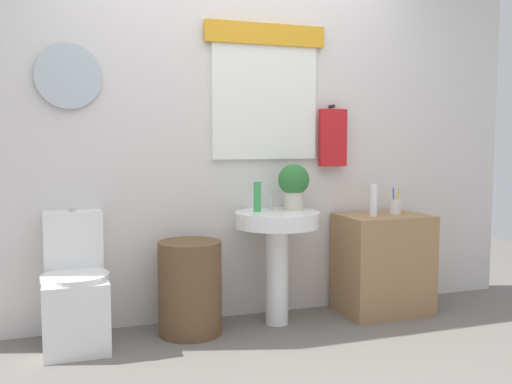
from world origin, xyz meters
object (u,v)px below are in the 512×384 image
(wooden_cabinet, at_px, (383,263))
(potted_plant, at_px, (294,183))
(laundry_hamper, at_px, (190,288))
(soap_bottle, at_px, (257,197))
(toothbrush_cup, at_px, (395,206))
(lotion_bottle, at_px, (374,200))
(toilet, at_px, (75,294))
(pedestal_sink, at_px, (277,238))

(wooden_cabinet, xyz_separation_m, potted_plant, (-0.66, 0.06, 0.58))
(laundry_hamper, height_order, wooden_cabinet, wooden_cabinet)
(soap_bottle, relative_size, toothbrush_cup, 1.05)
(potted_plant, height_order, lotion_bottle, potted_plant)
(soap_bottle, bearing_deg, lotion_bottle, -6.34)
(laundry_hamper, height_order, potted_plant, potted_plant)
(lotion_bottle, bearing_deg, toothbrush_cup, 15.81)
(wooden_cabinet, height_order, toothbrush_cup, toothbrush_cup)
(toilet, bearing_deg, pedestal_sink, -1.60)
(potted_plant, bearing_deg, soap_bottle, -177.80)
(laundry_hamper, xyz_separation_m, toothbrush_cup, (1.48, 0.02, 0.45))
(lotion_bottle, relative_size, toothbrush_cup, 1.18)
(toilet, distance_m, potted_plant, 1.53)
(soap_bottle, height_order, toothbrush_cup, soap_bottle)
(laundry_hamper, xyz_separation_m, potted_plant, (0.72, 0.06, 0.63))
(toilet, relative_size, soap_bottle, 4.12)
(laundry_hamper, relative_size, pedestal_sink, 0.78)
(lotion_bottle, bearing_deg, wooden_cabinet, 20.70)
(toilet, distance_m, pedestal_sink, 1.29)
(toothbrush_cup, bearing_deg, potted_plant, 176.99)
(laundry_hamper, relative_size, lotion_bottle, 2.67)
(laundry_hamper, relative_size, potted_plant, 1.90)
(wooden_cabinet, bearing_deg, pedestal_sink, 180.00)
(laundry_hamper, xyz_separation_m, soap_bottle, (0.46, 0.05, 0.55))
(soap_bottle, bearing_deg, laundry_hamper, -173.81)
(wooden_cabinet, relative_size, soap_bottle, 3.56)
(soap_bottle, relative_size, lotion_bottle, 0.89)
(soap_bottle, distance_m, toothbrush_cup, 1.03)
(toilet, height_order, lotion_bottle, lotion_bottle)
(pedestal_sink, height_order, toothbrush_cup, toothbrush_cup)
(toilet, height_order, wooden_cabinet, toilet)
(lotion_bottle, bearing_deg, laundry_hamper, 178.20)
(toilet, xyz_separation_m, lotion_bottle, (1.95, -0.08, 0.50))
(laundry_hamper, distance_m, wooden_cabinet, 1.38)
(laundry_hamper, xyz_separation_m, lotion_bottle, (1.27, -0.04, 0.51))
(pedestal_sink, bearing_deg, potted_plant, 23.20)
(pedestal_sink, bearing_deg, soap_bottle, 157.38)
(wooden_cabinet, height_order, soap_bottle, soap_bottle)
(lotion_bottle, bearing_deg, toilet, 177.79)
(pedestal_sink, distance_m, potted_plant, 0.38)
(toilet, distance_m, lotion_bottle, 2.01)
(toilet, height_order, toothbrush_cup, toothbrush_cup)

